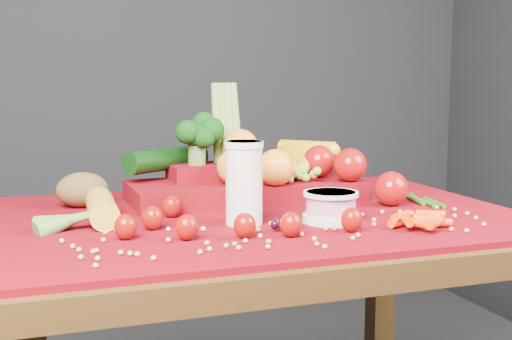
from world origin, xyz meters
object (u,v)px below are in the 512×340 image
object	(u,v)px
table	(259,263)
milk_glass	(244,180)
yogurt_bowl	(331,206)
produce_mound	(253,173)

from	to	relation	value
table	milk_glass	xyz separation A→B (m)	(-0.06, -0.09, 0.19)
yogurt_bowl	produce_mound	bearing A→B (deg)	102.13
table	yogurt_bowl	world-z (taller)	yogurt_bowl
produce_mound	milk_glass	bearing A→B (deg)	-113.44
yogurt_bowl	produce_mound	distance (m)	0.29
table	produce_mound	world-z (taller)	produce_mound
produce_mound	yogurt_bowl	bearing A→B (deg)	-77.87
table	yogurt_bowl	xyz separation A→B (m)	(0.10, -0.13, 0.14)
milk_glass	produce_mound	bearing A→B (deg)	66.56
produce_mound	table	bearing A→B (deg)	-105.21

